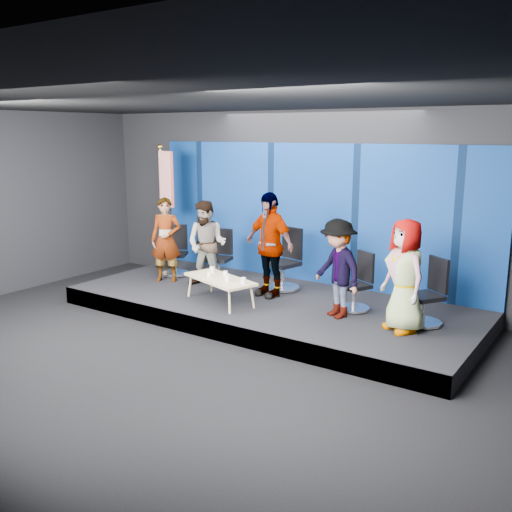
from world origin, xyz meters
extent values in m
plane|color=black|center=(0.00, 0.00, 0.00)|extent=(10.00, 10.00, 0.00)
cube|color=black|center=(0.00, 4.00, 1.75)|extent=(10.00, 0.02, 3.50)
cube|color=black|center=(0.00, 0.00, 3.50)|extent=(10.00, 8.00, 0.02)
cube|color=black|center=(0.00, 2.50, 0.15)|extent=(7.00, 3.00, 0.30)
cube|color=navy|center=(0.00, 3.95, 1.60)|extent=(7.00, 0.08, 2.60)
cylinder|color=silver|center=(-2.45, 2.82, 0.33)|extent=(0.75, 0.75, 0.06)
cylinder|color=silver|center=(-2.45, 2.82, 0.54)|extent=(0.06, 0.06, 0.37)
cube|color=black|center=(-2.45, 2.82, 0.73)|extent=(0.60, 0.60, 0.06)
cube|color=black|center=(-2.55, 3.02, 1.03)|extent=(0.38, 0.23, 0.51)
imported|color=black|center=(-2.28, 2.40, 1.10)|extent=(0.69, 0.61, 1.60)
cylinder|color=silver|center=(-1.47, 2.97, 0.33)|extent=(0.67, 0.67, 0.06)
cylinder|color=silver|center=(-1.47, 2.97, 0.54)|extent=(0.06, 0.06, 0.37)
cube|color=black|center=(-1.47, 2.97, 0.72)|extent=(0.54, 0.54, 0.06)
cube|color=black|center=(-1.52, 3.18, 1.03)|extent=(0.40, 0.14, 0.51)
imported|color=black|center=(-1.38, 2.52, 1.09)|extent=(0.90, 0.77, 1.59)
cylinder|color=silver|center=(-0.12, 3.11, 0.33)|extent=(0.75, 0.75, 0.06)
cylinder|color=silver|center=(-0.12, 3.11, 0.57)|extent=(0.07, 0.07, 0.42)
cube|color=black|center=(-0.12, 3.11, 0.78)|extent=(0.60, 0.60, 0.07)
cube|color=black|center=(-0.06, 3.35, 1.13)|extent=(0.46, 0.15, 0.58)
imported|color=black|center=(-0.12, 2.66, 1.21)|extent=(1.13, 0.66, 1.81)
cylinder|color=silver|center=(1.47, 2.70, 0.33)|extent=(0.71, 0.71, 0.05)
cylinder|color=silver|center=(1.47, 2.70, 0.53)|extent=(0.06, 0.06, 0.35)
cube|color=black|center=(1.47, 2.70, 0.71)|extent=(0.57, 0.57, 0.06)
cube|color=black|center=(1.56, 2.89, 1.00)|extent=(0.37, 0.22, 0.49)
imported|color=black|center=(1.38, 2.26, 1.06)|extent=(1.14, 0.96, 1.53)
cylinder|color=silver|center=(2.62, 2.63, 0.33)|extent=(0.79, 0.79, 0.06)
cylinder|color=silver|center=(2.62, 2.63, 0.55)|extent=(0.07, 0.07, 0.38)
cube|color=black|center=(2.62, 2.63, 0.73)|extent=(0.63, 0.63, 0.07)
cube|color=black|center=(2.75, 2.82, 1.05)|extent=(0.37, 0.27, 0.52)
imported|color=black|center=(2.45, 2.21, 1.11)|extent=(0.95, 0.88, 1.63)
cube|color=tan|center=(-0.57, 1.85, 0.70)|extent=(1.48, 0.98, 0.04)
cylinder|color=tan|center=(-1.21, 1.83, 0.49)|extent=(0.04, 0.04, 0.38)
cylinder|color=tan|center=(-1.07, 2.25, 0.49)|extent=(0.04, 0.04, 0.38)
cylinder|color=tan|center=(-0.08, 1.45, 0.49)|extent=(0.04, 0.04, 0.38)
cylinder|color=tan|center=(0.07, 1.88, 0.49)|extent=(0.04, 0.04, 0.38)
cylinder|color=white|center=(-0.90, 2.07, 0.77)|extent=(0.09, 0.09, 0.10)
cylinder|color=white|center=(-0.80, 1.85, 0.76)|extent=(0.08, 0.08, 0.09)
cylinder|color=white|center=(-0.57, 2.01, 0.76)|extent=(0.07, 0.07, 0.09)
cylinder|color=white|center=(-0.33, 1.75, 0.77)|extent=(0.09, 0.09, 0.11)
cylinder|color=white|center=(-0.04, 1.78, 0.77)|extent=(0.08, 0.08, 0.10)
cylinder|color=black|center=(-3.10, 3.20, 0.35)|extent=(0.34, 0.34, 0.11)
cylinder|color=gold|center=(-3.10, 3.20, 1.58)|extent=(0.05, 0.05, 2.34)
sphere|color=gold|center=(-3.10, 3.20, 2.80)|extent=(0.12, 0.12, 0.12)
cube|color=#B01C14|center=(-2.90, 3.13, 2.16)|extent=(0.41, 0.15, 1.12)
camera|label=1|loc=(5.08, -5.42, 3.10)|focal=40.00mm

